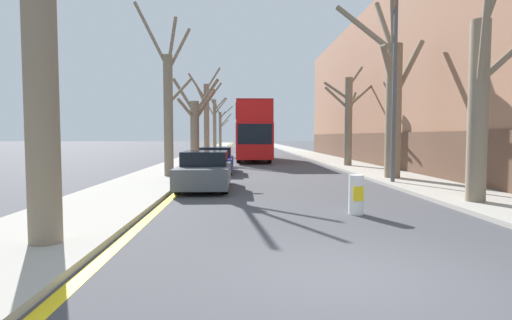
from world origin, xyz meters
The scene contains 19 objects.
ground_plane centered at (0.00, 0.00, 0.00)m, with size 300.00×300.00×0.00m, color #424247.
sidewalk_left centered at (-5.51, 50.00, 0.06)m, with size 3.00×120.00×0.12m, color #A39E93.
sidewalk_right centered at (5.51, 50.00, 0.06)m, with size 3.00×120.00×0.12m, color #A39E93.
building_facade_right centered at (12.00, 22.76, 5.34)m, with size 10.08×36.91×10.70m.
kerb_line_stripe centered at (-3.83, 50.00, 0.00)m, with size 0.24×120.00×0.01m, color yellow.
street_tree_left_0 centered at (-5.06, 1.55, 4.08)m, with size 2.66×2.45×8.54m.
street_tree_left_1 centered at (-4.92, 13.18, 3.34)m, with size 2.52×3.11×7.98m.
street_tree_left_2 centered at (-5.08, 25.33, 2.86)m, with size 3.61×2.40×6.32m.
street_tree_left_3 centered at (-5.16, 36.51, 4.18)m, with size 3.51×2.25×9.19m.
street_tree_left_4 centered at (-5.14, 49.50, 3.99)m, with size 3.10×4.66×8.28m.
street_tree_left_5 centered at (-4.86, 60.77, 3.43)m, with size 2.97×2.67×7.35m.
street_tree_right_0 centered at (4.97, 5.51, 2.93)m, with size 2.51×1.96×7.15m.
street_tree_right_1 centered at (4.99, 12.06, 3.73)m, with size 3.88×4.45×8.30m.
street_tree_right_2 centered at (5.13, 19.56, 3.17)m, with size 3.63×2.07×6.42m.
double_decker_bus centered at (-0.67, 26.64, 2.53)m, with size 2.59×10.50×4.47m.
parked_car_0 centered at (-2.95, 9.40, 0.66)m, with size 1.82×4.15×1.38m.
parked_car_1 centered at (-2.95, 15.99, 0.65)m, with size 1.79×4.47×1.36m.
lamp_post centered at (4.36, 10.41, 4.60)m, with size 1.40×0.20×8.28m.
traffic_bollard centered at (1.23, 4.46, 0.49)m, with size 0.37×0.38×0.98m.
Camera 1 is at (-1.64, -5.27, 1.94)m, focal length 28.00 mm.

